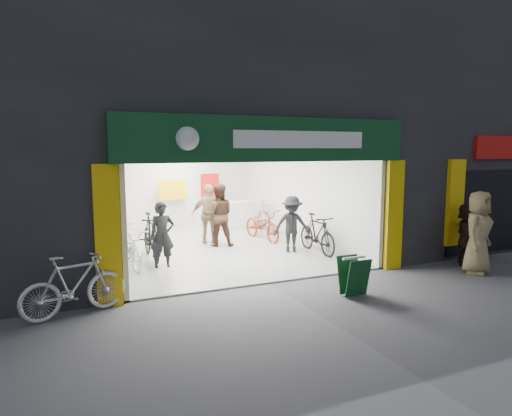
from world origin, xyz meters
TOP-DOWN VIEW (x-y plane):
  - ground at (0.00, 0.00)m, footprint 60.00×60.00m
  - building at (0.91, 4.99)m, footprint 17.00×10.27m
  - bike_left_front at (-2.50, 2.57)m, footprint 0.88×1.91m
  - bike_left_midfront at (-1.86, 3.19)m, footprint 0.60×2.01m
  - bike_left_midback at (-2.46, 5.46)m, footprint 0.86×1.84m
  - bike_left_back at (-2.50, 3.95)m, footprint 0.74×1.68m
  - bike_right_front at (2.42, 2.02)m, footprint 0.55×1.83m
  - bike_right_mid at (1.80, 4.25)m, footprint 0.88×1.99m
  - bike_right_back at (2.50, 5.56)m, footprint 0.83×1.87m
  - parked_bike at (-3.86, -0.32)m, footprint 1.89×0.99m
  - customer_a at (-1.79, 2.17)m, footprint 0.59×0.39m
  - customer_b at (0.25, 3.95)m, footprint 1.07×0.93m
  - customer_c at (1.80, 2.32)m, footprint 1.14×0.82m
  - customer_d at (0.10, 4.35)m, footprint 1.15×0.76m
  - pedestrian_near at (4.76, -1.17)m, footprint 1.09×0.91m
  - pedestrian_far at (5.18, -0.49)m, footprint 1.30×1.36m
  - sandwich_board at (1.17, -1.38)m, footprint 0.51×0.51m

SIDE VIEW (x-z plane):
  - ground at x=0.00m, z-range 0.00..0.00m
  - sandwich_board at x=1.17m, z-range 0.04..0.80m
  - bike_left_midback at x=-2.46m, z-range 0.00..0.93m
  - bike_left_front at x=-2.50m, z-range 0.00..0.97m
  - bike_left_back at x=-2.50m, z-range 0.00..0.98m
  - bike_right_mid at x=1.80m, z-range 0.00..1.01m
  - bike_right_back at x=2.50m, z-range 0.00..1.08m
  - parked_bike at x=-3.86m, z-range 0.00..1.09m
  - bike_right_front at x=2.42m, z-range 0.00..1.10m
  - bike_left_midfront at x=-1.86m, z-range 0.00..1.20m
  - pedestrian_far at x=5.18m, z-range 0.00..1.54m
  - customer_c at x=1.80m, z-range 0.00..1.59m
  - customer_a at x=-1.79m, z-range 0.00..1.61m
  - customer_d at x=0.10m, z-range 0.00..1.82m
  - customer_b at x=0.25m, z-range 0.00..1.87m
  - pedestrian_near at x=4.76m, z-range 0.00..1.91m
  - building at x=0.91m, z-range 0.31..8.31m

